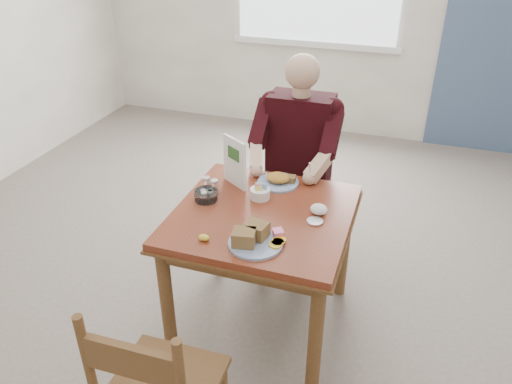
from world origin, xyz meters
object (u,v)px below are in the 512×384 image
(chair_far, at_px, (298,187))
(near_plate, at_px, (254,238))
(table, at_px, (262,230))
(diner, at_px, (297,147))
(far_plate, at_px, (279,180))

(chair_far, xyz_separation_m, near_plate, (0.05, -1.07, 0.30))
(table, relative_size, chair_far, 0.97)
(diner, relative_size, near_plate, 4.94)
(diner, bearing_deg, near_plate, -87.34)
(table, bearing_deg, chair_far, 90.00)
(diner, bearing_deg, table, -90.00)
(table, xyz_separation_m, chair_far, (0.00, 0.80, -0.16))
(diner, bearing_deg, chair_far, 90.01)
(diner, bearing_deg, far_plate, -90.91)
(table, height_order, diner, diner)
(chair_far, bearing_deg, diner, -89.99)
(chair_far, bearing_deg, near_plate, -87.56)
(far_plate, bearing_deg, table, -88.93)
(table, distance_m, near_plate, 0.31)
(near_plate, bearing_deg, far_plate, 94.93)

